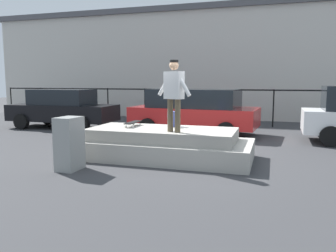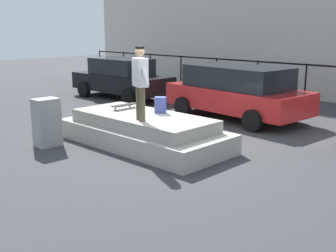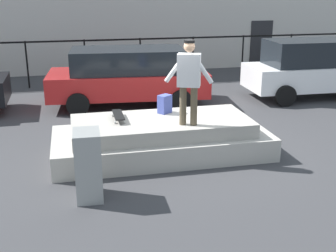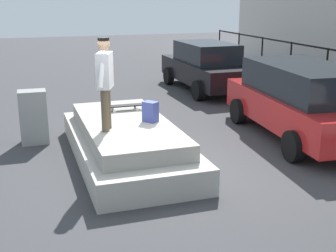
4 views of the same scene
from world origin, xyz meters
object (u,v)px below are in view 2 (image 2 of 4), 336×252
Objects in this scene: skateboarder at (140,78)px; backpack at (160,105)px; skateboard at (125,105)px; car_red_hatchback_mid at (237,91)px; utility_box at (47,123)px; car_black_sedan_near at (122,78)px.

skateboarder is 4.19× the size of backpack.
skateboard is 0.16× the size of car_red_hatchback_mid.
car_red_hatchback_mid is (0.76, 4.05, 0.03)m from skateboard.
skateboarder reaches higher than skateboard.
utility_box is at bearing -111.15° from skateboard.
car_red_hatchback_mid reaches higher than utility_box.
skateboard is at bearing 70.53° from utility_box.
backpack is 0.09× the size of car_black_sedan_near.
backpack is 0.34× the size of utility_box.
car_black_sedan_near reaches higher than skateboard.
utility_box is (-2.08, -1.25, -1.17)m from skateboarder.
car_black_sedan_near is at bearing 143.42° from skateboarder.
car_red_hatchback_mid reaches higher than car_black_sedan_near.
skateboarder is 0.35× the size of car_red_hatchback_mid.
skateboard is at bearing -100.57° from car_red_hatchback_mid.
car_red_hatchback_mid is at bearing 79.43° from skateboard.
skateboard is 1.93× the size of backpack.
skateboarder is at bearing -25.99° from skateboard.
car_black_sedan_near is 5.76m from car_red_hatchback_mid.
skateboarder is 2.17× the size of skateboard.
backpack reaches higher than skateboard.
skateboarder is 2.70m from utility_box.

